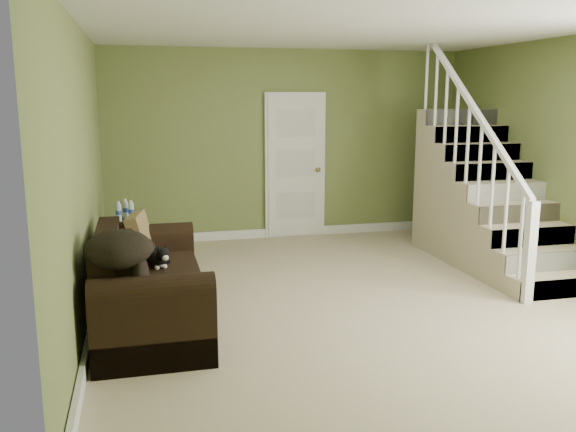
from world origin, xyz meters
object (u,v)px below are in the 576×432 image
sofa (146,290)px  side_table (127,242)px  cat (157,257)px  banana (170,286)px

sofa → side_table: sofa is taller
sofa → cat: 0.35m
sofa → side_table: (-0.19, 1.97, -0.03)m
sofa → banana: bearing=-67.2°
sofa → cat: bearing=65.1°
side_table → cat: bearing=-80.3°
side_table → banana: bearing=-81.2°
banana → sofa: bearing=68.5°
cat → banana: (0.08, -0.69, -0.06)m
sofa → side_table: 1.97m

